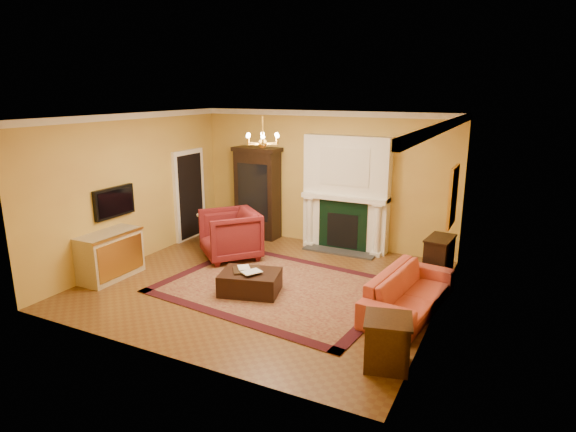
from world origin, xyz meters
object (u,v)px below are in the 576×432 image
Objects in this scene: coral_sofa at (409,286)px; leather_ottoman at (250,282)px; commode at (110,255)px; console_table at (439,259)px; wingback_armchair at (230,232)px; pedestal_table at (206,227)px; end_table at (387,343)px; china_cabinet at (258,195)px.

leather_ottoman is (-2.61, -0.55, -0.23)m from coral_sofa.
console_table is (5.51, 2.70, -0.05)m from commode.
wingback_armchair is 1.13× the size of leather_ottoman.
leather_ottoman is (1.30, -1.37, -0.36)m from wingback_armchair.
commode is (-1.41, -1.92, -0.12)m from wingback_armchair.
wingback_armchair is 4.00m from coral_sofa.
wingback_armchair is at bearing -26.27° from pedestal_table.
coral_sofa is at bearing 93.98° from end_table.
china_cabinet is at bearing 135.92° from end_table.
pedestal_table is at bearing 78.82° from commode.
coral_sofa is 1.74m from end_table.
pedestal_table is at bearing -165.38° from wingback_armchair.
wingback_armchair reaches higher than end_table.
end_table is at bearing -31.25° from pedestal_table.
china_cabinet is 0.94× the size of coral_sofa.
wingback_armchair is at bearing 84.99° from coral_sofa.
console_table is (4.35, -0.82, -0.64)m from china_cabinet.
wingback_armchair reaches higher than console_table.
china_cabinet is 2.65× the size of console_table.
coral_sofa is (4.17, -2.42, -0.60)m from china_cabinet.
leather_ottoman is (1.55, -2.97, -0.82)m from china_cabinet.
coral_sofa reaches higher than pedestal_table.
end_table is (4.98, -3.02, -0.11)m from pedestal_table.
console_table is at bearing 51.68° from wingback_armchair.
commode is (-1.16, -3.52, -0.59)m from china_cabinet.
commode is at bearing -85.50° from wingback_armchair.
china_cabinet is at bearing 66.70° from coral_sofa.
china_cabinet is at bearing 102.16° from leather_ottoman.
commode is 1.87× the size of end_table.
commode is at bearing -147.90° from console_table.
pedestal_table is 5.05m from console_table.
pedestal_table is at bearing 125.23° from leather_ottoman.
china_cabinet is 6.01m from end_table.
china_cabinet is 2.77× the size of pedestal_table.
wingback_armchair is at bearing 118.02° from leather_ottoman.
china_cabinet is at bearing 58.73° from pedestal_table.
wingback_armchair is 1.92m from leather_ottoman.
pedestal_table reaches higher than leather_ottoman.
leather_ottoman is (2.71, 0.55, -0.24)m from commode.
leather_ottoman is (-2.74, 1.18, -0.11)m from end_table.
leather_ottoman is (-2.80, -2.15, -0.19)m from console_table.
commode is 5.44m from coral_sofa.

